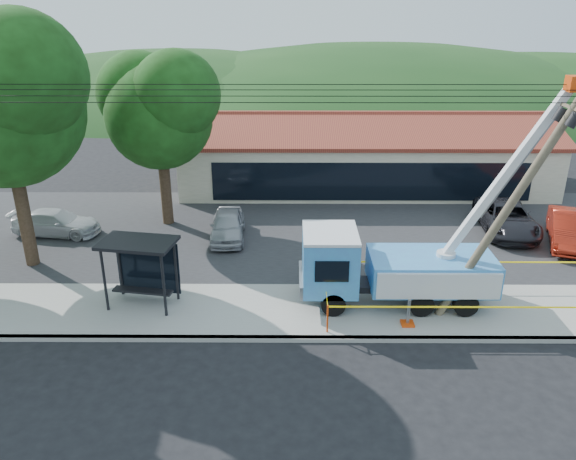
# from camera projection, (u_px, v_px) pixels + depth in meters

# --- Properties ---
(ground) EXTENTS (120.00, 120.00, 0.00)m
(ground) POSITION_uv_depth(u_px,v_px,m) (308.00, 379.00, 17.46)
(ground) COLOR black
(ground) RESTS_ON ground
(curb) EXTENTS (60.00, 0.25, 0.15)m
(curb) POSITION_uv_depth(u_px,v_px,m) (307.00, 339.00, 19.38)
(curb) COLOR #99978F
(curb) RESTS_ON ground
(sidewalk) EXTENTS (60.00, 4.00, 0.15)m
(sidewalk) POSITION_uv_depth(u_px,v_px,m) (305.00, 311.00, 21.14)
(sidewalk) COLOR #99978F
(sidewalk) RESTS_ON ground
(parking_lot) EXTENTS (60.00, 12.00, 0.10)m
(parking_lot) POSITION_uv_depth(u_px,v_px,m) (302.00, 231.00, 28.55)
(parking_lot) COLOR #28282B
(parking_lot) RESTS_ON ground
(strip_mall) EXTENTS (22.50, 8.53, 4.67)m
(strip_mall) POSITION_uv_depth(u_px,v_px,m) (364.00, 156.00, 35.22)
(strip_mall) COLOR #BBB194
(strip_mall) RESTS_ON ground
(tree_west_near) EXTENTS (7.56, 6.72, 10.80)m
(tree_west_near) POSITION_uv_depth(u_px,v_px,m) (1.00, 93.00, 22.08)
(tree_west_near) COLOR #332316
(tree_west_near) RESTS_ON ground
(tree_lot) EXTENTS (6.30, 5.60, 8.94)m
(tree_lot) POSITION_uv_depth(u_px,v_px,m) (158.00, 105.00, 27.18)
(tree_lot) COLOR #332316
(tree_lot) RESTS_ON ground
(hill_west) EXTENTS (78.40, 56.00, 28.00)m
(hill_west) POSITION_uv_depth(u_px,v_px,m) (173.00, 97.00, 68.45)
(hill_west) COLOR #163C15
(hill_west) RESTS_ON ground
(hill_center) EXTENTS (89.60, 64.00, 32.00)m
(hill_center) POSITION_uv_depth(u_px,v_px,m) (378.00, 97.00, 68.32)
(hill_center) COLOR #163C15
(hill_center) RESTS_ON ground
(hill_east) EXTENTS (72.80, 52.00, 26.00)m
(hill_east) POSITION_uv_depth(u_px,v_px,m) (542.00, 98.00, 68.21)
(hill_east) COLOR #163C15
(hill_east) RESTS_ON ground
(utility_truck) EXTENTS (9.34, 3.89, 8.49)m
(utility_truck) POSITION_uv_depth(u_px,v_px,m) (391.00, 265.00, 21.10)
(utility_truck) COLOR black
(utility_truck) RESTS_ON ground
(leaning_pole) EXTENTS (4.14, 1.67, 8.37)m
(leaning_pole) POSITION_uv_depth(u_px,v_px,m) (515.00, 198.00, 19.05)
(leaning_pole) COLOR brown
(leaning_pole) RESTS_ON ground
(bus_shelter) EXTENTS (2.96, 2.11, 2.62)m
(bus_shelter) POSITION_uv_depth(u_px,v_px,m) (141.00, 257.00, 20.88)
(bus_shelter) COLOR black
(bus_shelter) RESTS_ON ground
(caution_tape) EXTENTS (10.98, 3.66, 1.06)m
(caution_tape) POSITION_uv_depth(u_px,v_px,m) (470.00, 288.00, 20.99)
(caution_tape) COLOR #DB3F0B
(caution_tape) RESTS_ON ground
(car_silver) EXTENTS (1.81, 4.07, 1.36)m
(car_silver) POSITION_uv_depth(u_px,v_px,m) (228.00, 240.00, 27.60)
(car_silver) COLOR #A4A5AB
(car_silver) RESTS_ON ground
(car_red) EXTENTS (3.12, 5.01, 1.56)m
(car_red) POSITION_uv_depth(u_px,v_px,m) (566.00, 246.00, 26.94)
(car_red) COLOR maroon
(car_red) RESTS_ON ground
(car_white) EXTENTS (4.43, 2.17, 1.24)m
(car_white) POSITION_uv_depth(u_px,v_px,m) (59.00, 236.00, 28.05)
(car_white) COLOR silver
(car_white) RESTS_ON ground
(car_dark) EXTENTS (2.89, 5.46, 1.46)m
(car_dark) POSITION_uv_depth(u_px,v_px,m) (504.00, 233.00, 28.42)
(car_dark) COLOR black
(car_dark) RESTS_ON ground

